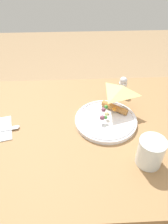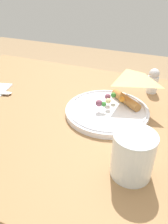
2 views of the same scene
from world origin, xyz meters
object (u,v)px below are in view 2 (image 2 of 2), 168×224
object	(u,v)px
plate_pizza	(108,109)
salt_shaker	(153,81)
dining_table	(67,141)
milk_glass	(133,156)

from	to	relation	value
plate_pizza	salt_shaker	xyz separation A→B (m)	(0.10, 0.19, 0.03)
dining_table	plate_pizza	xyz separation A→B (m)	(0.12, 0.03, 0.13)
dining_table	milk_glass	size ratio (longest dim) A/B	10.80
dining_table	plate_pizza	world-z (taller)	plate_pizza
milk_glass	salt_shaker	distance (m)	0.38
dining_table	plate_pizza	distance (m)	0.18
milk_glass	salt_shaker	bearing A→B (deg)	92.17
plate_pizza	milk_glass	size ratio (longest dim) A/B	2.46
dining_table	milk_glass	xyz separation A→B (m)	(0.23, -0.16, 0.16)
milk_glass	salt_shaker	xyz separation A→B (m)	(-0.01, 0.38, -0.00)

